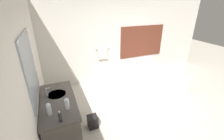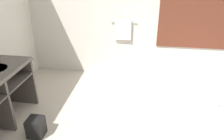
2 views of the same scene
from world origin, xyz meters
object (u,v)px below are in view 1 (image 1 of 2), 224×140
Objects in this scene: bathtub at (155,75)px; waste_bin at (93,122)px; water_bottle_1 at (49,110)px; water_bottle_2 at (67,104)px; soap_dispenser at (60,117)px.

bathtub is 2.70m from waste_bin.
water_bottle_1 is 1.04× the size of water_bottle_2.
waste_bin is (-2.46, -1.11, -0.15)m from bathtub.
soap_dispenser is at bearing -56.37° from water_bottle_1.
water_bottle_2 reaches higher than waste_bin.
water_bottle_1 is 1.13× the size of soap_dispenser.
water_bottle_1 is 0.29m from water_bottle_2.
bathtub is 8.94× the size of water_bottle_2.
water_bottle_2 reaches higher than soap_dispenser.
bathtub is 6.78× the size of waste_bin.
waste_bin is (0.62, 0.55, -0.79)m from soap_dispenser.
water_bottle_2 is 0.76× the size of waste_bin.
water_bottle_1 is 0.27m from soap_dispenser.
soap_dispenser is at bearing -117.17° from water_bottle_2.
water_bottle_2 is (-2.94, -1.39, 0.65)m from bathtub.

